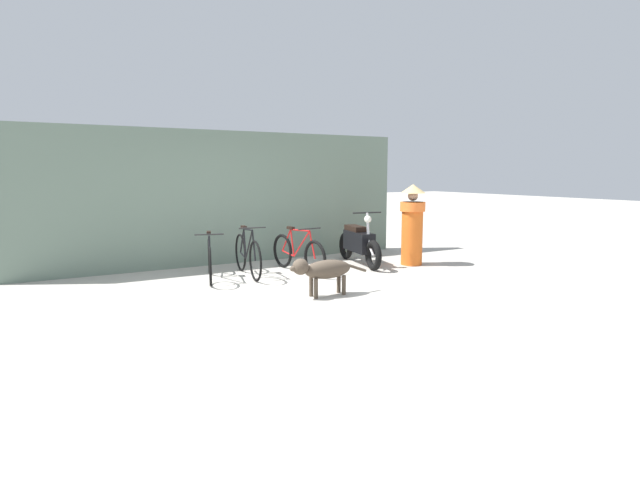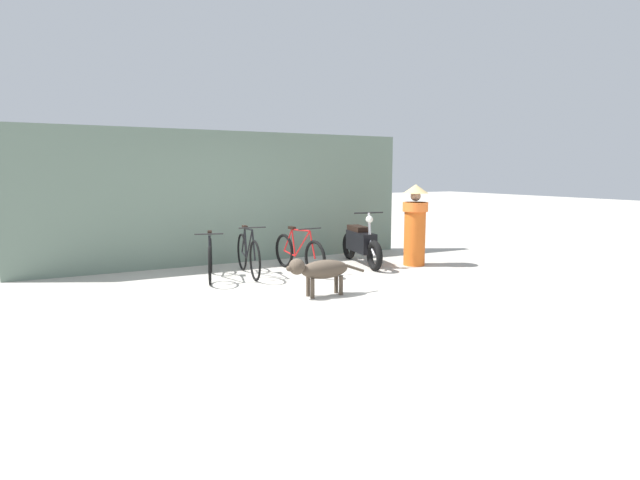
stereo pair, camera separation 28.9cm
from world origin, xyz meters
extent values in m
plane|color=#ADA89E|center=(0.00, 0.00, 0.00)|extent=(60.00, 60.00, 0.00)
cube|color=slate|center=(0.00, 2.94, 1.30)|extent=(7.79, 0.20, 2.60)
torus|color=black|center=(-0.87, 1.09, 0.31)|extent=(0.21, 0.61, 0.63)
torus|color=black|center=(-0.58, 2.10, 0.31)|extent=(0.21, 0.61, 0.63)
cylinder|color=black|center=(-0.76, 1.48, 0.52)|extent=(0.17, 0.51, 0.52)
cylinder|color=black|center=(-0.68, 1.77, 0.50)|extent=(0.06, 0.13, 0.48)
cylinder|color=black|center=(-0.74, 1.53, 0.75)|extent=(0.19, 0.59, 0.06)
cylinder|color=black|center=(-0.64, 1.91, 0.29)|extent=(0.14, 0.39, 0.07)
cylinder|color=black|center=(-0.62, 1.96, 0.53)|extent=(0.11, 0.31, 0.44)
cylinder|color=black|center=(-0.85, 1.17, 0.54)|extent=(0.08, 0.18, 0.46)
cube|color=black|center=(-0.66, 1.82, 0.77)|extent=(0.12, 0.19, 0.05)
cylinder|color=black|center=(-0.83, 1.24, 0.81)|extent=(0.45, 0.15, 0.02)
torus|color=black|center=(-0.12, 1.06, 0.34)|extent=(0.11, 0.69, 0.69)
torus|color=black|center=(-0.02, 2.03, 0.34)|extent=(0.11, 0.69, 0.69)
cylinder|color=black|center=(-0.08, 1.44, 0.57)|extent=(0.08, 0.49, 0.57)
cylinder|color=black|center=(-0.05, 1.72, 0.55)|extent=(0.04, 0.13, 0.52)
cylinder|color=black|center=(-0.07, 1.49, 0.82)|extent=(0.09, 0.56, 0.06)
cylinder|color=black|center=(-0.03, 1.85, 0.32)|extent=(0.07, 0.37, 0.08)
cylinder|color=black|center=(-0.03, 1.90, 0.57)|extent=(0.06, 0.29, 0.48)
cylinder|color=black|center=(-0.11, 1.13, 0.59)|extent=(0.05, 0.18, 0.51)
cube|color=black|center=(-0.04, 1.76, 0.84)|extent=(0.09, 0.19, 0.05)
cylinder|color=black|center=(-0.10, 1.21, 0.88)|extent=(0.46, 0.07, 0.02)
torus|color=black|center=(0.91, 0.88, 0.32)|extent=(0.12, 0.64, 0.64)
torus|color=black|center=(0.80, 1.96, 0.32)|extent=(0.12, 0.64, 0.64)
cylinder|color=red|center=(0.87, 1.30, 0.53)|extent=(0.08, 0.53, 0.53)
cylinder|color=red|center=(0.83, 1.61, 0.51)|extent=(0.04, 0.14, 0.49)
cylinder|color=red|center=(0.86, 1.35, 0.77)|extent=(0.09, 0.62, 0.06)
cylinder|color=red|center=(0.82, 1.75, 0.30)|extent=(0.07, 0.41, 0.08)
cylinder|color=red|center=(0.81, 1.81, 0.54)|extent=(0.06, 0.32, 0.45)
cylinder|color=red|center=(0.90, 0.96, 0.55)|extent=(0.05, 0.19, 0.48)
cube|color=black|center=(0.83, 1.66, 0.79)|extent=(0.09, 0.19, 0.05)
cylinder|color=black|center=(0.89, 1.04, 0.83)|extent=(0.46, 0.07, 0.02)
torus|color=black|center=(2.13, 0.87, 0.28)|extent=(0.21, 0.58, 0.56)
torus|color=black|center=(2.35, 2.17, 0.28)|extent=(0.21, 0.58, 0.56)
cube|color=black|center=(2.24, 1.52, 0.46)|extent=(0.44, 0.98, 0.39)
cube|color=black|center=(2.27, 1.68, 0.70)|extent=(0.34, 0.63, 0.10)
cylinder|color=silver|center=(2.17, 1.11, 0.75)|extent=(0.07, 0.15, 0.60)
cylinder|color=silver|center=(2.14, 0.96, 0.37)|extent=(0.08, 0.23, 0.20)
cylinder|color=black|center=(2.18, 1.16, 1.05)|extent=(0.58, 0.13, 0.03)
sphere|color=silver|center=(2.17, 1.13, 0.93)|extent=(0.16, 0.16, 0.14)
ellipsoid|color=#4C3F33|center=(0.45, -0.36, 0.39)|extent=(0.76, 0.29, 0.28)
cylinder|color=#4C3F33|center=(0.21, -0.43, 0.15)|extent=(0.06, 0.06, 0.29)
cylinder|color=#4C3F33|center=(0.22, -0.28, 0.15)|extent=(0.06, 0.06, 0.29)
cylinder|color=#4C3F33|center=(0.68, -0.44, 0.15)|extent=(0.06, 0.06, 0.29)
cylinder|color=#4C3F33|center=(0.68, -0.29, 0.15)|extent=(0.06, 0.06, 0.29)
sphere|color=#4C3F33|center=(0.01, -0.35, 0.47)|extent=(0.24, 0.24, 0.24)
ellipsoid|color=#4C3F33|center=(-0.09, -0.35, 0.45)|extent=(0.13, 0.10, 0.09)
cylinder|color=#4C3F33|center=(0.96, -0.37, 0.37)|extent=(0.32, 0.05, 0.15)
cylinder|color=orange|center=(3.14, 1.00, 0.62)|extent=(0.50, 0.50, 1.23)
cylinder|color=orange|center=(3.14, 1.00, 1.14)|extent=(0.59, 0.59, 0.18)
sphere|color=tan|center=(3.14, 1.00, 1.35)|extent=(0.24, 0.24, 0.20)
cone|color=tan|center=(3.14, 1.00, 1.49)|extent=(0.60, 0.60, 0.17)
camera|label=1|loc=(-3.15, -6.56, 1.80)|focal=28.00mm
camera|label=2|loc=(-2.89, -6.69, 1.80)|focal=28.00mm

